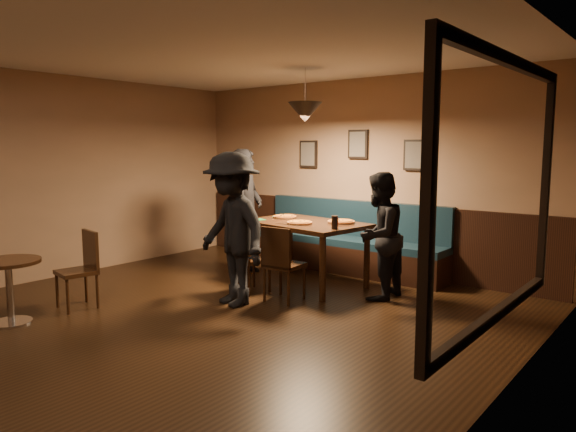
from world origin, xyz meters
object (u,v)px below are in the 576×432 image
object	(u,v)px
diner_left	(247,212)
tabasco_bottle	(337,221)
dining_table	(305,253)
diner_right	(379,236)
booth_bench	(347,237)
chair_near_left	(251,258)
chair_near_right	(284,263)
diner_front	(232,229)
cafe_table	(10,292)
soda_glass	(335,222)
cafe_chair_far	(76,270)

from	to	relation	value
diner_left	tabasco_bottle	xyz separation A→B (m)	(1.55, -0.04, 0.01)
dining_table	diner_right	world-z (taller)	diner_right
tabasco_bottle	booth_bench	bearing A→B (deg)	115.99
chair_near_left	diner_left	size ratio (longest dim) A/B	0.48
chair_near_right	chair_near_left	bearing A→B (deg)	170.32
booth_bench	diner_front	bearing A→B (deg)	-93.54
diner_left	diner_front	size ratio (longest dim) A/B	1.02
dining_table	chair_near_right	distance (m)	0.79
diner_left	tabasco_bottle	bearing A→B (deg)	-113.00
tabasco_bottle	cafe_table	world-z (taller)	tabasco_bottle
tabasco_bottle	cafe_table	xyz separation A→B (m)	(-1.94, -3.12, -0.57)
chair_near_left	cafe_table	xyz separation A→B (m)	(-1.10, -2.46, -0.09)
soda_glass	cafe_table	world-z (taller)	soda_glass
tabasco_bottle	cafe_chair_far	world-z (taller)	tabasco_bottle
booth_bench	chair_near_right	size ratio (longest dim) A/B	3.35
cafe_chair_far	cafe_table	bearing A→B (deg)	97.71
chair_near_right	cafe_table	distance (m)	2.93
booth_bench	soda_glass	distance (m)	1.47
diner_right	cafe_table	size ratio (longest dim) A/B	2.27
chair_near_left	cafe_table	size ratio (longest dim) A/B	1.27
diner_left	diner_right	bearing A→B (deg)	-110.84
diner_front	tabasco_bottle	world-z (taller)	diner_front
diner_front	soda_glass	size ratio (longest dim) A/B	10.98
diner_left	chair_near_right	bearing A→B (deg)	-141.68
diner_right	cafe_table	xyz separation A→B (m)	(-2.49, -3.18, -0.42)
diner_front	chair_near_left	bearing A→B (deg)	123.77
diner_right	diner_front	distance (m)	1.74
soda_glass	diner_right	bearing A→B (deg)	34.16
dining_table	diner_front	distance (m)	1.33
diner_left	soda_glass	bearing A→B (deg)	-120.70
diner_right	diner_left	bearing A→B (deg)	-90.85
soda_glass	booth_bench	bearing A→B (deg)	116.08
diner_front	cafe_table	xyz separation A→B (m)	(-1.30, -1.92, -0.54)
booth_bench	dining_table	distance (m)	1.00
dining_table	soda_glass	distance (m)	0.86
diner_right	cafe_chair_far	distance (m)	3.50
cafe_table	cafe_chair_far	bearing A→B (deg)	88.07
dining_table	soda_glass	size ratio (longest dim) A/B	9.77
dining_table	cafe_table	distance (m)	3.46
dining_table	diner_right	distance (m)	1.14
diner_left	cafe_chair_far	world-z (taller)	diner_left
cafe_table	chair_near_left	bearing A→B (deg)	65.96
cafe_table	dining_table	bearing A→B (deg)	65.93
tabasco_bottle	cafe_chair_far	bearing A→B (deg)	-128.70
diner_left	chair_near_left	bearing A→B (deg)	-155.94
dining_table	chair_near_right	xyz separation A→B (m)	(0.26, -0.74, 0.03)
booth_bench	diner_right	distance (m)	1.46
soda_glass	cafe_table	distance (m)	3.59
soda_glass	chair_near_left	bearing A→B (deg)	-156.03
chair_near_right	diner_left	xyz separation A→B (m)	(-1.28, 0.74, 0.44)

